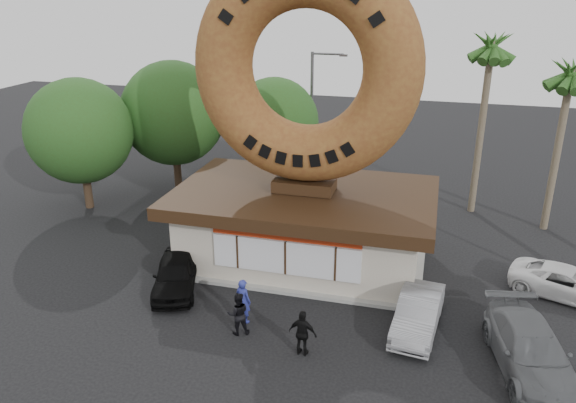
% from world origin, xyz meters
% --- Properties ---
extents(ground, '(90.00, 90.00, 0.00)m').
position_xyz_m(ground, '(0.00, 0.00, 0.00)').
color(ground, black).
rests_on(ground, ground).
extents(donut_shop, '(11.20, 7.20, 3.80)m').
position_xyz_m(donut_shop, '(0.00, 5.98, 1.77)').
color(donut_shop, beige).
rests_on(donut_shop, ground).
extents(giant_donut, '(9.33, 2.38, 9.33)m').
position_xyz_m(giant_donut, '(0.00, 6.00, 8.46)').
color(giant_donut, brown).
rests_on(giant_donut, donut_shop).
extents(tree_west, '(6.00, 6.00, 7.65)m').
position_xyz_m(tree_west, '(-9.50, 13.00, 4.64)').
color(tree_west, '#473321').
rests_on(tree_west, ground).
extents(tree_mid, '(5.20, 5.20, 6.63)m').
position_xyz_m(tree_mid, '(-4.00, 15.00, 4.02)').
color(tree_mid, '#473321').
rests_on(tree_mid, ground).
extents(tree_far, '(5.60, 5.60, 7.14)m').
position_xyz_m(tree_far, '(-13.00, 9.00, 4.33)').
color(tree_far, '#473321').
rests_on(tree_far, ground).
extents(palm_near, '(2.60, 2.60, 9.75)m').
position_xyz_m(palm_near, '(7.50, 14.00, 8.41)').
color(palm_near, '#726651').
rests_on(palm_near, ground).
extents(palm_far, '(2.60, 2.60, 8.75)m').
position_xyz_m(palm_far, '(11.00, 12.50, 7.48)').
color(palm_far, '#726651').
rests_on(palm_far, ground).
extents(street_lamp, '(2.11, 0.20, 8.00)m').
position_xyz_m(street_lamp, '(-1.86, 16.00, 4.48)').
color(street_lamp, '#59595E').
rests_on(street_lamp, ground).
extents(person_left, '(0.74, 0.61, 1.73)m').
position_xyz_m(person_left, '(-0.94, 0.55, 0.86)').
color(person_left, navy).
rests_on(person_left, ground).
extents(person_center, '(0.96, 0.88, 1.60)m').
position_xyz_m(person_center, '(-0.86, -0.24, 0.80)').
color(person_center, black).
rests_on(person_center, ground).
extents(person_right, '(1.01, 0.51, 1.66)m').
position_xyz_m(person_right, '(1.63, -0.82, 0.83)').
color(person_right, black).
rests_on(person_right, ground).
extents(car_black, '(2.89, 4.38, 1.38)m').
position_xyz_m(car_black, '(-4.37, 2.02, 0.69)').
color(car_black, black).
rests_on(car_black, ground).
extents(car_silver, '(1.84, 4.16, 1.33)m').
position_xyz_m(car_silver, '(5.26, 1.68, 0.66)').
color(car_silver, gray).
rests_on(car_silver, ground).
extents(car_grey, '(3.03, 5.43, 1.49)m').
position_xyz_m(car_grey, '(8.84, 0.28, 0.74)').
color(car_grey, '#5D5F62').
rests_on(car_grey, ground).
extents(car_white, '(4.76, 3.29, 1.21)m').
position_xyz_m(car_white, '(10.85, 5.57, 0.60)').
color(car_white, silver).
rests_on(car_white, ground).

